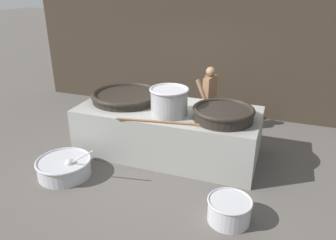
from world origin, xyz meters
TOP-DOWN VIEW (x-y plane):
  - ground_plane at (0.00, 0.00)m, footprint 60.00×60.00m
  - back_wall at (0.00, 2.58)m, footprint 9.34×0.24m
  - hearth_platform at (0.00, 0.00)m, footprint 3.51×1.57m
  - giant_wok_near at (-0.97, 0.17)m, footprint 1.45×1.45m
  - giant_wok_far at (1.11, -0.17)m, footprint 1.10×1.10m
  - stock_pot at (0.12, -0.27)m, footprint 0.72×0.72m
  - stirring_paddle at (0.14, -0.67)m, footprint 1.53×0.32m
  - cook at (0.50, 1.31)m, footprint 0.41×0.59m
  - prep_bowl_vegetables at (-1.44, -1.45)m, footprint 1.25×0.97m
  - prep_bowl_meat at (1.54, -1.64)m, footprint 0.65×0.65m

SIDE VIEW (x-z plane):
  - ground_plane at x=0.00m, z-range 0.00..0.00m
  - prep_bowl_vegetables at x=-1.44m, z-range -0.19..0.54m
  - prep_bowl_meat at x=1.54m, z-range 0.02..0.37m
  - hearth_platform at x=0.00m, z-range 0.00..0.94m
  - cook at x=0.50m, z-range 0.06..1.57m
  - stirring_paddle at x=0.14m, z-range 0.94..0.98m
  - giant_wok_near at x=-0.97m, z-range 0.95..1.13m
  - giant_wok_far at x=1.11m, z-range 0.95..1.19m
  - stock_pot at x=0.12m, z-range 0.96..1.47m
  - back_wall at x=0.00m, z-range 0.00..3.81m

